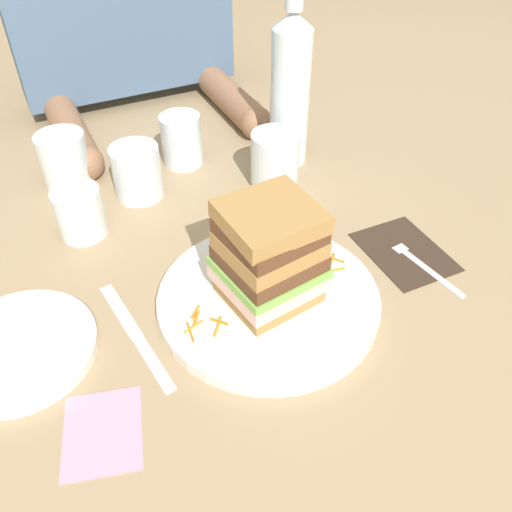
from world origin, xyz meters
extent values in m
plane|color=#9E8460|center=(0.00, 0.00, 0.00)|extent=(3.00, 3.00, 0.00)
cylinder|color=white|center=(0.00, 0.00, 0.01)|extent=(0.29, 0.29, 0.02)
cube|color=#A87A42|center=(0.00, 0.00, 0.03)|extent=(0.12, 0.11, 0.02)
cube|color=beige|center=(0.00, 0.00, 0.05)|extent=(0.13, 0.12, 0.02)
cube|color=#7AB74C|center=(0.00, 0.00, 0.07)|extent=(0.13, 0.12, 0.01)
cube|color=#56331E|center=(0.00, 0.00, 0.08)|extent=(0.12, 0.12, 0.02)
cube|color=#A87A42|center=(0.00, 0.00, 0.10)|extent=(0.12, 0.11, 0.02)
cube|color=#56331E|center=(0.00, 0.00, 0.12)|extent=(0.12, 0.11, 0.02)
cube|color=#A87A42|center=(0.00, 0.00, 0.14)|extent=(0.11, 0.11, 0.03)
cylinder|color=orange|center=(-0.11, -0.02, 0.02)|extent=(0.01, 0.03, 0.00)
cylinder|color=orange|center=(-0.08, -0.02, 0.02)|extent=(0.02, 0.02, 0.00)
cylinder|color=orange|center=(-0.10, 0.01, 0.02)|extent=(0.02, 0.02, 0.00)
cylinder|color=orange|center=(-0.08, -0.02, 0.02)|extent=(0.02, 0.03, 0.00)
cylinder|color=orange|center=(-0.11, -0.01, 0.02)|extent=(0.03, 0.01, 0.00)
cylinder|color=orange|center=(-0.10, 0.00, 0.02)|extent=(0.02, 0.02, 0.00)
cylinder|color=orange|center=(0.11, 0.02, 0.02)|extent=(0.02, 0.02, 0.00)
cylinder|color=orange|center=(0.11, 0.02, 0.02)|extent=(0.02, 0.02, 0.00)
cylinder|color=orange|center=(0.08, 0.03, 0.02)|extent=(0.02, 0.01, 0.00)
cylinder|color=orange|center=(0.10, 0.00, 0.02)|extent=(0.03, 0.01, 0.00)
cylinder|color=orange|center=(0.08, 0.01, 0.02)|extent=(0.00, 0.02, 0.00)
cube|color=#38281E|center=(0.22, 0.01, 0.00)|extent=(0.11, 0.14, 0.00)
cube|color=silver|center=(0.23, -0.05, 0.00)|extent=(0.02, 0.11, 0.00)
cube|color=silver|center=(0.22, 0.01, 0.00)|extent=(0.02, 0.02, 0.00)
cylinder|color=silver|center=(0.23, 0.04, 0.00)|extent=(0.01, 0.04, 0.00)
cylinder|color=silver|center=(0.22, 0.04, 0.00)|extent=(0.01, 0.04, 0.00)
cylinder|color=silver|center=(0.22, 0.04, 0.00)|extent=(0.01, 0.04, 0.00)
cylinder|color=silver|center=(0.21, 0.04, 0.00)|extent=(0.01, 0.04, 0.00)
cube|color=silver|center=(-0.16, -0.03, 0.00)|extent=(0.03, 0.10, 0.00)
cube|color=silver|center=(-0.18, 0.07, 0.00)|extent=(0.03, 0.11, 0.00)
cylinder|color=white|center=(0.14, 0.24, 0.05)|extent=(0.08, 0.08, 0.09)
cylinder|color=orange|center=(0.14, 0.24, 0.04)|extent=(0.07, 0.07, 0.08)
cylinder|color=silver|center=(0.20, 0.31, 0.12)|extent=(0.07, 0.07, 0.23)
cone|color=silver|center=(0.20, 0.31, 0.24)|extent=(0.07, 0.07, 0.03)
cylinder|color=silver|center=(0.20, 0.31, 0.27)|extent=(0.03, 0.03, 0.03)
cylinder|color=silver|center=(0.02, 0.38, 0.04)|extent=(0.07, 0.07, 0.09)
cylinder|color=silver|center=(-0.18, 0.26, 0.04)|extent=(0.07, 0.07, 0.08)
cylinder|color=silver|center=(-0.08, 0.32, 0.04)|extent=(0.08, 0.08, 0.09)
cylinder|color=silver|center=(-0.17, 0.40, 0.05)|extent=(0.08, 0.08, 0.09)
cylinder|color=white|center=(-0.30, 0.06, 0.01)|extent=(0.18, 0.18, 0.02)
cube|color=pink|center=(-0.24, -0.09, 0.00)|extent=(0.10, 0.12, 0.00)
cylinder|color=#936647|center=(-0.14, 0.51, 0.03)|extent=(0.06, 0.22, 0.06)
cylinder|color=#936647|center=(0.18, 0.51, 0.03)|extent=(0.06, 0.22, 0.06)
sphere|color=#936647|center=(-0.14, 0.40, 0.03)|extent=(0.06, 0.06, 0.06)
sphere|color=#936647|center=(0.18, 0.40, 0.03)|extent=(0.06, 0.06, 0.06)
camera|label=1|loc=(-0.23, -0.42, 0.50)|focal=37.35mm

